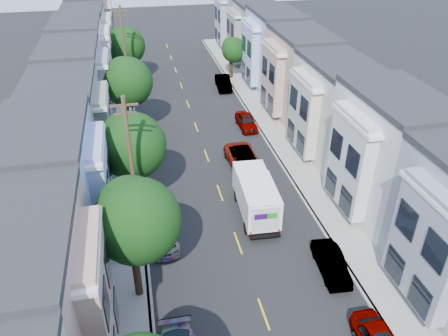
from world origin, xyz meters
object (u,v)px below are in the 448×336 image
Objects in this scene: parked_left_d at (150,146)px; tree_c at (131,146)px; tree_d at (127,82)px; tree_e at (125,46)px; parked_right_b at (331,263)px; tree_far_r at (233,51)px; utility_pole_near at (133,172)px; lead_sedan at (244,159)px; utility_pole_far at (125,52)px; fedex_truck at (256,196)px; parked_right_c at (246,121)px; parked_left_c at (162,233)px; tree_b at (135,222)px; parked_right_d at (223,83)px.

tree_c is at bearing -101.29° from parked_left_d.
tree_e is at bearing 90.00° from tree_d.
parked_right_b reaches higher than parked_left_d.
tree_far_r is 0.52× the size of utility_pole_near.
tree_d is at bearing 136.30° from lead_sedan.
parked_right_b is at bearing -26.91° from utility_pole_near.
parked_left_d is at bearing -84.38° from utility_pole_far.
tree_d is 17.32m from fedex_truck.
utility_pole_far is 2.55× the size of parked_right_b.
utility_pole_near reaches higher than lead_sedan.
utility_pole_far is at bearing -89.98° from tree_e.
parked_right_b is 0.92× the size of parked_right_c.
parked_left_c is 1.10× the size of parked_right_b.
tree_b is 5.15m from utility_pole_near.
tree_c reaches higher than tree_far_r.
parked_right_c is (11.20, 19.97, -4.59)m from tree_b.
fedex_truck reaches higher than parked_right_c.
parked_right_b is (9.80, -17.47, 0.02)m from parked_left_d.
utility_pole_far is at bearing 90.00° from tree_b.
parked_right_d reaches higher than parked_right_c.
parked_left_d is 1.16× the size of parked_right_b.
tree_far_r is at bearing 91.19° from parked_right_b.
lead_sedan is at bearing 39.48° from utility_pole_near.
tree_c is at bearing -90.00° from utility_pole_far.
tree_b is 1.76× the size of parked_left_c.
utility_pole_near is at bearing -128.10° from parked_right_c.
tree_far_r is 0.86× the size of fedex_truck.
tree_e is 1.52× the size of parked_left_d.
tree_far_r is 22.37m from lead_sedan.
parked_left_c is (1.40, 4.43, -4.63)m from tree_b.
utility_pole_near is (0.00, 5.15, -0.13)m from tree_b.
tree_b is 33.38m from parked_right_d.
fedex_truck is 1.34× the size of parked_left_d.
fedex_truck is at bearing 118.82° from parked_right_b.
utility_pole_far is 16.44m from parked_right_c.
parked_right_d is at bearing 65.01° from parked_left_c.
utility_pole_near is at bearing -89.99° from tree_d.
parked_right_c is (11.20, -11.18, -4.46)m from utility_pole_far.
tree_e reaches higher than parked_right_d.
utility_pole_far is 2.32× the size of parked_left_c.
tree_c is at bearing -90.00° from tree_e.
parked_right_b is at bearing -62.37° from fedex_truck.
tree_b is 0.76× the size of utility_pole_near.
tree_e is 25.28m from lead_sedan.
utility_pole_far is 14.99m from parked_left_d.
tree_d is (-0.00, 20.76, 0.07)m from tree_b.
parked_left_d is (1.40, 11.78, -4.52)m from utility_pole_near.
utility_pole_near is 13.34m from parked_right_b.
tree_c is 0.75× the size of utility_pole_near.
parked_right_d reaches higher than parked_right_b.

